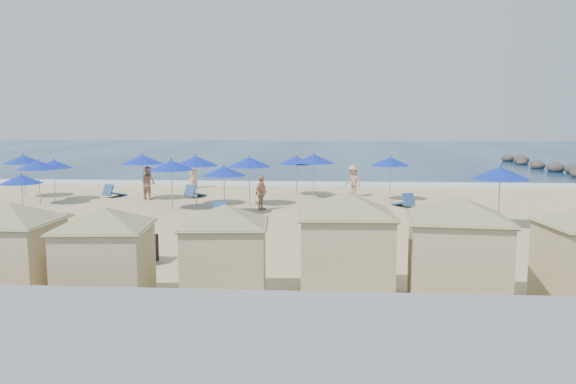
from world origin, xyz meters
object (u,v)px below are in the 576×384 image
object	(u,v)px
cabana_2	(225,241)
cabana_1	(105,245)
umbrella_12	(224,171)
umbrella_9	(314,159)
beachgoer_1	(261,193)
umbrella_4	(143,159)
umbrella_2	(54,164)
umbrella_1	(38,165)
umbrella_5	(196,161)
umbrella_7	(297,160)
beachgoer_0	(148,183)
cabana_0	(10,239)
cabana_4	(458,238)
beachgoer_3	(193,174)
trash_bin	(141,250)
umbrella_8	(249,162)
umbrella_6	(171,165)
umbrella_10	(390,161)
rock_jetty	(562,169)
umbrella_0	(23,159)
umbrella_11	(500,173)
cabana_3	(346,232)
umbrella_3	(21,179)
beachgoer_2	(353,181)

from	to	relation	value
cabana_2	cabana_1	bearing A→B (deg)	-166.94
umbrella_12	umbrella_9	bearing A→B (deg)	54.00
beachgoer_1	umbrella_4	bearing A→B (deg)	86.23
umbrella_2	beachgoer_1	bearing A→B (deg)	-12.59
umbrella_1	umbrella_5	size ratio (longest dim) A/B	0.90
umbrella_7	beachgoer_0	size ratio (longest dim) A/B	1.29
cabana_0	beachgoer_1	world-z (taller)	cabana_0
cabana_4	umbrella_4	world-z (taller)	cabana_4
umbrella_7	beachgoer_1	bearing A→B (deg)	-104.47
beachgoer_3	umbrella_12	bearing A→B (deg)	18.52
cabana_1	umbrella_5	distance (m)	15.77
trash_bin	umbrella_8	bearing A→B (deg)	86.36
umbrella_1	umbrella_8	bearing A→B (deg)	1.86
umbrella_6	umbrella_10	distance (m)	11.57
umbrella_9	umbrella_12	bearing A→B (deg)	-126.00
rock_jetty	cabana_4	distance (m)	37.99
umbrella_0	beachgoer_0	size ratio (longest dim) A/B	1.37
cabana_1	umbrella_11	distance (m)	15.96
trash_bin	umbrella_2	distance (m)	15.80
trash_bin	umbrella_5	size ratio (longest dim) A/B	0.32
cabana_3	cabana_0	bearing A→B (deg)	-175.05
umbrella_10	umbrella_4	bearing A→B (deg)	-177.64
umbrella_11	umbrella_3	bearing A→B (deg)	178.20
umbrella_3	cabana_0	bearing A→B (deg)	-62.07
umbrella_8	umbrella_10	bearing A→B (deg)	17.44
cabana_1	umbrella_10	size ratio (longest dim) A/B	1.69
rock_jetty	umbrella_1	distance (m)	39.21
cabana_3	umbrella_12	world-z (taller)	cabana_3
trash_bin	umbrella_7	xyz separation A→B (m)	(3.93, 15.78, 1.62)
umbrella_2	beachgoer_2	size ratio (longest dim) A/B	1.27
cabana_3	umbrella_7	xyz separation A→B (m)	(-2.17, 18.90, 0.37)
umbrella_3	umbrella_5	bearing A→B (deg)	34.43
umbrella_6	beachgoer_3	size ratio (longest dim) A/B	1.37
beachgoer_2	umbrella_9	bearing A→B (deg)	-106.00
cabana_4	umbrella_4	xyz separation A→B (m)	(-12.97, 16.97, 0.56)
umbrella_7	umbrella_10	bearing A→B (deg)	-18.81
umbrella_10	umbrella_11	bearing A→B (deg)	-65.37
umbrella_3	beachgoer_2	world-z (taller)	umbrella_3
umbrella_8	beachgoer_2	distance (m)	6.72
umbrella_3	umbrella_8	world-z (taller)	umbrella_8
cabana_3	umbrella_2	bearing A→B (deg)	133.42
umbrella_1	umbrella_4	xyz separation A→B (m)	(4.77, 2.10, 0.16)
cabana_4	umbrella_5	size ratio (longest dim) A/B	1.74
beachgoer_1	umbrella_9	bearing A→B (deg)	-9.54
umbrella_3	rock_jetty	bearing A→B (deg)	36.13
umbrella_2	umbrella_6	xyz separation A→B (m)	(7.21, -2.72, 0.19)
umbrella_9	beachgoer_1	size ratio (longest dim) A/B	1.52
umbrella_0	umbrella_12	xyz separation A→B (m)	(12.28, -5.06, -0.13)
trash_bin	cabana_0	distance (m)	4.37
cabana_3	umbrella_5	size ratio (longest dim) A/B	1.76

